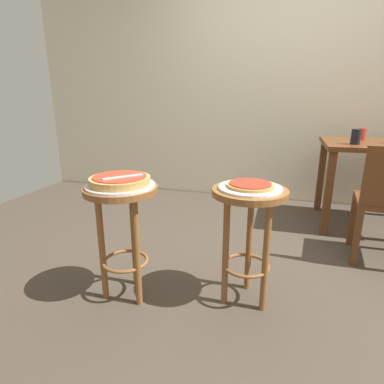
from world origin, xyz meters
TOP-DOWN VIEW (x-y plane):
  - ground_plane at (0.00, 0.00)m, footprint 6.00×6.00m
  - back_wall at (0.00, 1.65)m, footprint 6.00×0.10m
  - stool_foreground at (-0.86, -0.60)m, footprint 0.40×0.40m
  - serving_plate_foreground at (-0.86, -0.60)m, footprint 0.38×0.38m
  - pizza_foreground at (-0.86, -0.60)m, footprint 0.33×0.33m
  - stool_middle at (-0.18, -0.46)m, footprint 0.40×0.40m
  - serving_plate_middle at (-0.18, -0.46)m, footprint 0.34×0.34m
  - pizza_middle at (-0.18, -0.46)m, footprint 0.25×0.25m
  - dining_table at (0.76, 1.00)m, footprint 0.89×0.75m
  - cup_near_edge at (0.54, 0.83)m, footprint 0.08×0.08m
  - cup_far_edge at (0.65, 1.13)m, footprint 0.06×0.06m
  - pizza_server_knife at (-0.83, -0.62)m, footprint 0.17×0.18m

SIDE VIEW (x-z plane):
  - ground_plane at x=0.00m, z-range 0.00..0.00m
  - stool_foreground at x=-0.86m, z-range 0.17..0.85m
  - stool_middle at x=-0.18m, z-range 0.17..0.85m
  - dining_table at x=0.76m, z-range 0.26..1.02m
  - serving_plate_foreground at x=-0.86m, z-range 0.68..0.69m
  - serving_plate_middle at x=-0.18m, z-range 0.68..0.69m
  - pizza_middle at x=-0.18m, z-range 0.69..0.71m
  - pizza_foreground at x=-0.86m, z-range 0.69..0.74m
  - pizza_server_knife at x=-0.83m, z-range 0.74..0.74m
  - cup_far_edge at x=0.65m, z-range 0.77..0.87m
  - cup_near_edge at x=0.54m, z-range 0.77..0.89m
  - back_wall at x=0.00m, z-range 0.00..3.00m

